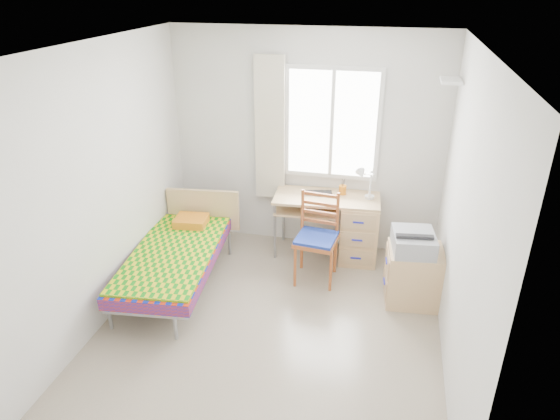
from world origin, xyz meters
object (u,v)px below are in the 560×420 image
object	(u,v)px
bed	(177,253)
chair	(318,233)
cabinet	(413,275)
desk	(353,226)
printer	(413,241)

from	to	relation	value
bed	chair	bearing A→B (deg)	12.69
bed	cabinet	xyz separation A→B (m)	(2.47, 0.27, -0.09)
bed	desk	size ratio (longest dim) A/B	1.52
bed	printer	distance (m)	2.47
bed	desk	distance (m)	2.05
chair	printer	size ratio (longest dim) A/B	1.96
desk	printer	world-z (taller)	printer
chair	cabinet	distance (m)	1.09
printer	desk	bearing A→B (deg)	123.70
printer	bed	bearing A→B (deg)	178.87
cabinet	printer	size ratio (longest dim) A/B	1.17
chair	cabinet	bearing A→B (deg)	-5.40
desk	chair	xyz separation A→B (m)	(-0.34, -0.52, 0.14)
bed	chair	distance (m)	1.53
chair	cabinet	size ratio (longest dim) A/B	1.68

